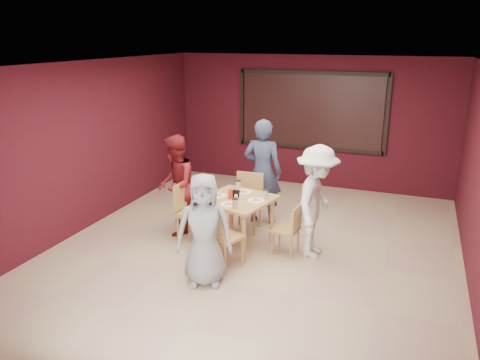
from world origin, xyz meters
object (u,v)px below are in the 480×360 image
at_px(diner_right, 316,202).
at_px(diner_back, 263,172).
at_px(diner_left, 175,185).
at_px(chair_right, 290,227).
at_px(diner_front, 204,230).
at_px(chair_front, 220,234).
at_px(chair_back, 248,198).
at_px(chair_left, 188,208).
at_px(dining_table, 237,204).

bearing_deg(diner_right, diner_back, 51.15).
distance_m(diner_back, diner_left, 1.53).
distance_m(chair_right, diner_front, 1.51).
relative_size(chair_front, chair_back, 0.97).
relative_size(diner_front, diner_left, 0.92).
height_order(chair_left, diner_front, diner_front).
distance_m(chair_left, diner_front, 1.50).
xyz_separation_m(diner_front, diner_right, (1.18, 1.35, 0.09)).
relative_size(dining_table, chair_right, 1.54).
distance_m(diner_front, diner_left, 1.80).
bearing_deg(chair_front, diner_front, -95.11).
relative_size(chair_back, chair_left, 1.03).
distance_m(chair_back, diner_back, 0.55).
distance_m(dining_table, diner_right, 1.23).
height_order(chair_back, diner_right, diner_right).
bearing_deg(chair_left, dining_table, 1.46).
height_order(diner_back, diner_left, diner_back).
height_order(chair_right, diner_front, diner_front).
bearing_deg(diner_back, chair_back, 67.68).
bearing_deg(dining_table, chair_left, -178.54).
relative_size(chair_left, chair_right, 1.20).
xyz_separation_m(dining_table, chair_left, (-0.83, -0.02, -0.16)).
relative_size(chair_right, diner_front, 0.51).
height_order(chair_left, chair_right, chair_left).
bearing_deg(chair_back, dining_table, -83.96).
relative_size(diner_left, diner_right, 0.98).
height_order(diner_front, diner_left, diner_left).
distance_m(chair_back, diner_right, 1.45).
bearing_deg(chair_front, chair_left, 138.84).
bearing_deg(chair_front, dining_table, 94.76).
bearing_deg(diner_back, chair_right, 122.67).
bearing_deg(chair_back, diner_left, -151.92).
height_order(chair_front, diner_left, diner_left).
relative_size(chair_right, diner_back, 0.42).
relative_size(dining_table, chair_back, 1.25).
xyz_separation_m(chair_left, diner_left, (-0.31, 0.16, 0.30)).
xyz_separation_m(chair_right, diner_left, (-1.99, 0.14, 0.39)).
bearing_deg(chair_front, diner_left, 141.96).
bearing_deg(chair_front, diner_right, 38.87).
xyz_separation_m(dining_table, chair_right, (0.85, 0.00, -0.25)).
bearing_deg(diner_front, diner_left, 109.95).
relative_size(chair_left, diner_left, 0.57).
distance_m(diner_front, diner_back, 2.32).
distance_m(chair_left, diner_back, 1.47).
xyz_separation_m(chair_back, diner_left, (-1.06, -0.57, 0.28)).
height_order(chair_front, diner_back, diner_back).
bearing_deg(diner_right, chair_front, 130.01).
distance_m(dining_table, diner_front, 1.23).
relative_size(chair_back, chair_right, 1.24).
height_order(chair_right, diner_right, diner_right).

